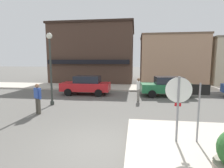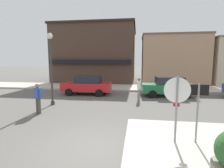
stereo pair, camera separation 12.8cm
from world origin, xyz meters
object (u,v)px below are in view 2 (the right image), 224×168
Objects in this scene: parked_car_second at (168,86)px; parked_car_nearest at (87,85)px; pedestrian_crossing_far at (38,98)px; stop_sign at (177,101)px; pedestrian_crossing_near at (139,89)px; lamp_post at (51,58)px; one_way_sign at (198,107)px.

parked_car_nearest is at bearing -178.71° from parked_car_second.
stop_sign is at bearing -22.84° from pedestrian_crossing_far.
stop_sign is 6.72m from pedestrian_crossing_near.
lamp_post reaches higher than pedestrian_crossing_near.
one_way_sign is 8.76m from lamp_post.
one_way_sign is 6.78m from pedestrian_crossing_near.
stop_sign reaches higher than pedestrian_crossing_far.
pedestrian_crossing_near is (4.29, -1.76, 0.06)m from parked_car_nearest.
pedestrian_crossing_far is at bearing -100.36° from parked_car_nearest.
pedestrian_crossing_far is (-1.03, -5.64, 0.06)m from parked_car_nearest.
stop_sign is 8.61m from parked_car_second.
parked_car_second is 2.54× the size of pedestrian_crossing_near.
pedestrian_crossing_far is (-7.60, -5.79, 0.06)m from parked_car_second.
lamp_post is (-6.62, 4.65, 1.44)m from stop_sign.
one_way_sign is at bearing -53.71° from parked_car_nearest.
stop_sign is 7.02m from pedestrian_crossing_far.
lamp_post is at bearing -108.13° from parked_car_nearest.
parked_car_second is at bearing 37.30° from pedestrian_crossing_far.
pedestrian_crossing_near is (-1.12, 6.60, -0.65)m from stop_sign.
parked_car_nearest is 5.73m from pedestrian_crossing_far.
parked_car_nearest is (-5.41, 8.35, -0.71)m from stop_sign.
parked_car_nearest is at bearing 157.72° from pedestrian_crossing_near.
lamp_post reaches higher than parked_car_second.
one_way_sign is 0.51× the size of parked_car_second.
pedestrian_crossing_far is at bearing 157.16° from stop_sign.
stop_sign is at bearing -35.07° from lamp_post.
lamp_post reaches higher than stop_sign.
parked_car_second is at bearing 39.90° from pedestrian_crossing_near.
stop_sign is 0.70m from one_way_sign.
one_way_sign is at bearing -32.12° from lamp_post.
parked_car_second is (6.57, 0.15, 0.00)m from parked_car_nearest.
lamp_post is (-7.29, 4.58, 1.63)m from one_way_sign.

